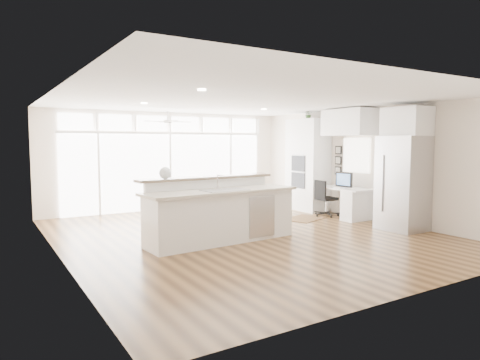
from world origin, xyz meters
TOP-DOWN VIEW (x-y plane):
  - floor at (0.00, 0.00)m, footprint 7.00×8.00m
  - ceiling at (0.00, 0.00)m, footprint 7.00×8.00m
  - wall_back at (0.00, 4.00)m, footprint 7.00×0.04m
  - wall_front at (0.00, -4.00)m, footprint 7.00×0.04m
  - wall_left at (-3.50, 0.00)m, footprint 0.04×8.00m
  - wall_right at (3.50, 0.00)m, footprint 0.04×8.00m
  - glass_wall at (0.00, 3.94)m, footprint 5.80×0.06m
  - transom_row at (0.00, 3.94)m, footprint 5.90×0.06m
  - desk_window at (3.46, 0.30)m, footprint 0.04×0.85m
  - ceiling_fan at (-0.50, 2.80)m, footprint 1.16×1.16m
  - recessed_lights at (0.00, 0.20)m, footprint 3.40×3.00m
  - oven_cabinet at (3.17, 1.80)m, footprint 0.64×1.20m
  - desk_nook at (3.13, 0.30)m, footprint 0.72×1.30m
  - upper_cabinets at (3.17, 0.30)m, footprint 0.64×1.30m
  - refrigerator at (3.11, -1.35)m, footprint 0.76×0.90m
  - fridge_cabinet at (3.17, -1.35)m, footprint 0.64×0.90m
  - framed_photos at (3.46, 0.92)m, footprint 0.06×0.22m
  - kitchen_island at (-0.70, -0.28)m, footprint 3.10×1.35m
  - rug at (2.20, 0.76)m, footprint 1.18×1.01m
  - office_chair at (2.94, 0.79)m, footprint 0.48×0.45m
  - fishbowl at (-1.68, 0.06)m, footprint 0.23×0.23m
  - monitor at (3.05, 0.30)m, footprint 0.12×0.49m
  - keyboard at (2.88, 0.30)m, footprint 0.15×0.30m
  - potted_plant at (3.17, 1.80)m, footprint 0.28×0.30m

SIDE VIEW (x-z plane):
  - floor at x=0.00m, z-range -0.02..0.00m
  - rug at x=2.20m, z-range 0.00..0.01m
  - desk_nook at x=3.13m, z-range 0.00..0.76m
  - office_chair at x=2.94m, z-range 0.00..0.91m
  - kitchen_island at x=-0.70m, z-range 0.00..1.20m
  - keyboard at x=2.88m, z-range 0.76..0.77m
  - monitor at x=3.05m, z-range 0.76..1.16m
  - refrigerator at x=3.11m, z-range 0.00..2.00m
  - glass_wall at x=0.00m, z-range 0.01..2.09m
  - oven_cabinet at x=3.17m, z-range 0.00..2.50m
  - fishbowl at x=-1.68m, z-range 1.20..1.42m
  - wall_back at x=0.00m, z-range 0.00..2.70m
  - wall_front at x=0.00m, z-range 0.00..2.70m
  - wall_left at x=-3.50m, z-range 0.00..2.70m
  - wall_right at x=3.50m, z-range 0.00..2.70m
  - framed_photos at x=3.46m, z-range 1.00..1.80m
  - desk_window at x=3.46m, z-range 1.12..1.98m
  - fridge_cabinet at x=3.17m, z-range 2.00..2.60m
  - upper_cabinets at x=3.17m, z-range 2.03..2.67m
  - transom_row at x=0.00m, z-range 2.18..2.58m
  - ceiling_fan at x=-0.50m, z-range 2.32..2.64m
  - potted_plant at x=3.17m, z-range 2.50..2.71m
  - recessed_lights at x=0.00m, z-range 2.67..2.69m
  - ceiling at x=0.00m, z-range 2.69..2.71m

